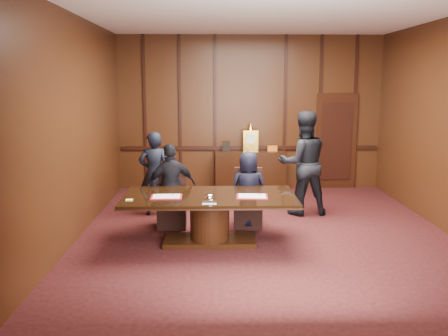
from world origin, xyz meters
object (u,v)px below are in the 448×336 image
at_px(witness_left, 154,173).
at_px(signatory_left, 171,186).
at_px(witness_right, 303,163).
at_px(signatory_right, 248,190).
at_px(conference_table, 210,211).
at_px(sideboard, 250,169).

bearing_deg(witness_left, signatory_left, 107.69).
height_order(witness_left, witness_right, witness_right).
relative_size(signatory_right, witness_left, 0.84).
bearing_deg(witness_right, witness_left, -6.93).
xyz_separation_m(signatory_left, signatory_right, (1.30, 0.00, -0.07)).
distance_m(signatory_right, witness_right, 1.39).
distance_m(signatory_right, witness_left, 1.89).
distance_m(conference_table, signatory_left, 1.05).
height_order(sideboard, witness_right, witness_right).
xyz_separation_m(sideboard, signatory_left, (-1.55, -2.87, 0.24)).
distance_m(sideboard, signatory_left, 3.27).
xyz_separation_m(witness_left, witness_right, (2.76, -0.01, 0.18)).
bearing_deg(conference_table, signatory_right, 50.91).
bearing_deg(signatory_right, witness_right, -146.27).
bearing_deg(sideboard, signatory_left, -118.37).
bearing_deg(signatory_left, witness_right, -179.75).
height_order(signatory_right, witness_left, witness_left).
bearing_deg(witness_right, conference_table, 36.67).
height_order(conference_table, signatory_right, signatory_right).
bearing_deg(signatory_left, sideboard, -137.48).
relative_size(signatory_right, witness_right, 0.68).
bearing_deg(signatory_left, conference_table, 109.98).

